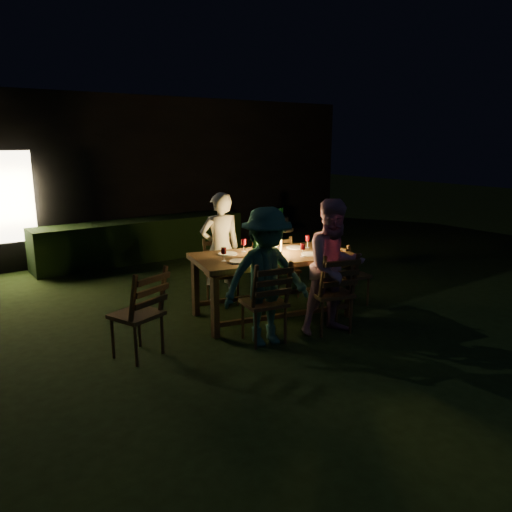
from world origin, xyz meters
TOP-DOWN VIEW (x-y plane):
  - garden_envelope at (-0.01, 6.15)m, footprint 40.00×40.00m
  - dining_table at (-0.41, -0.35)m, footprint 2.25×1.47m
  - chair_near_left at (-1.02, -1.00)m, footprint 0.55×0.58m
  - chair_near_right at (-0.15, -1.20)m, footprint 0.60×0.63m
  - chair_far_left at (-0.68, 0.50)m, footprint 0.53×0.56m
  - chair_far_right at (0.30, 0.28)m, footprint 0.51×0.53m
  - chair_end at (0.78, -0.63)m, footprint 0.52×0.49m
  - chair_spare at (-2.39, -0.53)m, footprint 0.62×0.64m
  - person_house_side at (-0.67, 0.55)m, footprint 0.66×0.51m
  - person_opp_right at (-0.16, -1.25)m, footprint 0.93×0.80m
  - person_opp_left at (-1.04, -1.05)m, footprint 1.15×0.82m
  - lantern at (-0.35, -0.31)m, footprint 0.16×0.16m
  - plate_far_left at (-0.90, -0.01)m, footprint 0.25×0.25m
  - plate_near_left at (-1.00, -0.44)m, footprint 0.25×0.25m
  - plate_far_right at (0.07, -0.23)m, footprint 0.25×0.25m
  - plate_near_right at (-0.02, -0.66)m, footprint 0.25×0.25m
  - wineglass_a at (-0.64, -0.01)m, footprint 0.06×0.06m
  - wineglass_b at (-1.14, -0.30)m, footprint 0.06×0.06m
  - wineglass_c at (-0.18, -0.69)m, footprint 0.06×0.06m
  - wineglass_d at (0.23, -0.31)m, footprint 0.06×0.06m
  - wineglass_e at (-0.58, -0.62)m, footprint 0.06×0.06m
  - bottle_table at (-0.66, -0.29)m, footprint 0.07×0.07m
  - napkin_left at (-0.63, -0.63)m, footprint 0.18×0.14m
  - napkin_right at (0.05, -0.76)m, footprint 0.18×0.14m
  - phone at (-1.09, -0.50)m, footprint 0.14×0.07m
  - side_table at (1.54, 1.95)m, footprint 0.50×0.50m
  - ice_bucket at (1.54, 1.95)m, footprint 0.30×0.30m
  - bottle_bucket_a at (1.49, 1.91)m, footprint 0.07×0.07m
  - bottle_bucket_b at (1.59, 1.99)m, footprint 0.07×0.07m

SIDE VIEW (x-z plane):
  - chair_far_right at x=0.30m, z-range -0.18..0.72m
  - chair_far_left at x=-0.68m, z-range -0.19..0.78m
  - chair_end at x=0.78m, z-range -0.19..0.78m
  - chair_near_left at x=-1.02m, z-range -0.21..0.84m
  - chair_spare at x=-2.39m, z-range -0.21..0.85m
  - chair_near_right at x=-0.15m, z-range -0.21..0.86m
  - side_table at x=1.54m, z-range 0.26..0.93m
  - dining_table at x=-0.41m, z-range 0.35..1.21m
  - ice_bucket at x=1.54m, z-range 0.67..0.89m
  - person_opp_left at x=-1.04m, z-range 0.00..1.61m
  - person_house_side at x=-0.67m, z-range 0.00..1.62m
  - bottle_bucket_a at x=1.49m, z-range 0.67..0.99m
  - bottle_bucket_b at x=1.59m, z-range 0.67..0.99m
  - person_opp_right at x=-0.16m, z-range 0.00..1.66m
  - phone at x=-1.09m, z-range 0.86..0.87m
  - napkin_left at x=-0.63m, z-range 0.86..0.87m
  - napkin_right at x=0.05m, z-range 0.86..0.87m
  - plate_far_left at x=-0.90m, z-range 0.86..0.88m
  - plate_near_left at x=-1.00m, z-range 0.86..0.88m
  - plate_far_right at x=0.07m, z-range 0.86..0.88m
  - plate_near_right at x=-0.02m, z-range 0.86..0.88m
  - wineglass_a at x=-0.64m, z-range 0.86..1.04m
  - wineglass_b at x=-1.14m, z-range 0.86..1.04m
  - wineglass_c at x=-0.18m, z-range 0.86..1.04m
  - wineglass_d at x=0.23m, z-range 0.86..1.04m
  - wineglass_e at x=-0.58m, z-range 0.86..1.04m
  - bottle_table at x=-0.66m, z-range 0.86..1.14m
  - lantern at x=-0.35m, z-range 0.84..1.19m
  - garden_envelope at x=-0.01m, z-range -0.02..3.18m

